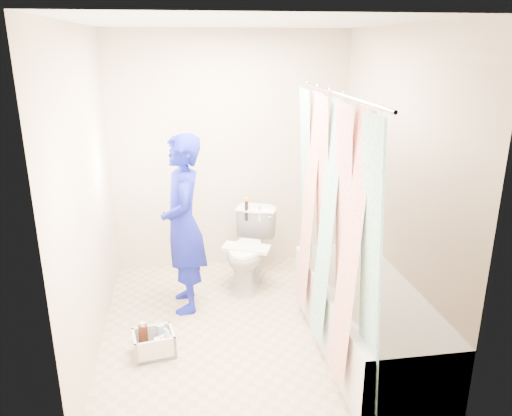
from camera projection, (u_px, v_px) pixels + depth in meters
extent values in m
plane|color=tan|center=(249.00, 325.00, 4.21)|extent=(2.60, 2.60, 0.00)
cube|color=silver|center=(248.00, 22.00, 3.45)|extent=(2.40, 2.60, 0.02)
cube|color=#C1AB94|center=(231.00, 153.00, 5.05)|extent=(2.40, 0.02, 2.40)
cube|color=#C1AB94|center=(283.00, 257.00, 2.61)|extent=(2.40, 0.02, 2.40)
cube|color=#C1AB94|center=(87.00, 196.00, 3.66)|extent=(0.02, 2.60, 2.40)
cube|color=#C1AB94|center=(396.00, 182.00, 4.01)|extent=(0.02, 2.60, 2.40)
cube|color=silver|center=(366.00, 317.00, 3.86)|extent=(0.70, 1.75, 0.50)
cube|color=white|center=(367.00, 293.00, 3.79)|extent=(0.58, 1.63, 0.06)
cylinder|color=silver|center=(335.00, 93.00, 3.27)|extent=(0.02, 1.90, 0.02)
cube|color=white|center=(329.00, 226.00, 3.57)|extent=(0.06, 1.75, 1.80)
imported|color=white|center=(249.00, 249.00, 4.83)|extent=(0.64, 0.81, 0.72)
cube|color=white|center=(246.00, 248.00, 4.71)|extent=(0.48, 0.35, 0.03)
cylinder|color=black|center=(246.00, 210.00, 4.92)|extent=(0.03, 0.03, 0.21)
cylinder|color=gold|center=(246.00, 199.00, 4.89)|extent=(0.06, 0.06, 0.03)
cylinder|color=silver|center=(260.00, 213.00, 4.90)|extent=(0.03, 0.03, 0.17)
imported|color=#0F1A9F|center=(183.00, 225.00, 4.28)|extent=(0.41, 0.60, 1.56)
cube|color=silver|center=(155.00, 352.00, 3.82)|extent=(0.34, 0.29, 0.03)
cube|color=silver|center=(135.00, 347.00, 3.75)|extent=(0.06, 0.24, 0.18)
cube|color=silver|center=(173.00, 340.00, 3.84)|extent=(0.06, 0.24, 0.18)
cube|color=silver|center=(156.00, 352.00, 3.69)|extent=(0.30, 0.07, 0.18)
cube|color=silver|center=(152.00, 336.00, 3.89)|extent=(0.30, 0.07, 0.18)
cylinder|color=#39160B|center=(143.00, 338.00, 3.80)|extent=(0.07, 0.07, 0.20)
cylinder|color=white|center=(161.00, 335.00, 3.85)|extent=(0.07, 0.07, 0.18)
cylinder|color=#FFEAC7|center=(158.00, 346.00, 3.75)|extent=(0.04, 0.04, 0.13)
cylinder|color=#39160B|center=(146.00, 353.00, 3.73)|extent=(0.06, 0.06, 0.06)
cylinder|color=gold|center=(145.00, 349.00, 3.72)|extent=(0.06, 0.06, 0.01)
imported|color=silver|center=(167.00, 340.00, 3.77)|extent=(0.12, 0.12, 0.19)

